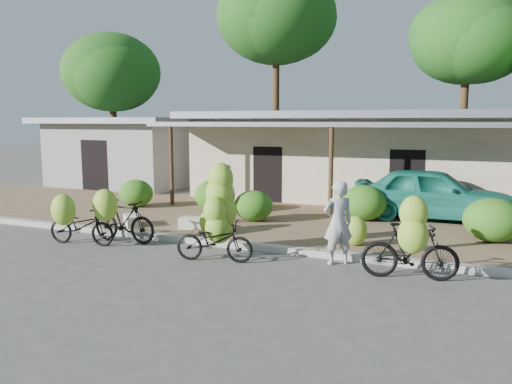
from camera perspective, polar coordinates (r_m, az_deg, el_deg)
ground at (r=9.76m, az=-0.68°, el=-9.79°), size 100.00×100.00×0.00m
sidewalk at (r=14.32m, az=7.34°, el=-3.81°), size 60.00×6.00×0.12m
curb at (r=11.53m, az=3.31°, el=-6.60°), size 60.00×0.25×0.15m
shop_main at (r=19.84m, az=12.04°, el=4.23°), size 13.00×8.50×3.35m
shop_grey at (r=24.47m, az=-14.21°, el=4.62°), size 7.00×6.00×3.15m
tree_back_left at (r=27.88m, az=-16.35°, el=13.15°), size 5.17×5.05×7.53m
tree_far_center at (r=26.90m, az=2.03°, el=19.59°), size 6.11×6.06×10.69m
tree_center_right at (r=25.41m, az=22.59°, el=15.94°), size 5.12×5.00×8.63m
hedge_0 at (r=17.37m, az=-13.55°, el=-0.13°), size 1.18×1.06×0.92m
hedge_1 at (r=16.02m, az=-4.72°, el=-0.41°), size 1.32×1.19×1.03m
hedge_2 at (r=14.46m, az=-0.29°, el=-1.58°), size 1.15×1.03×0.89m
hedge_3 at (r=14.89m, az=12.21°, el=-1.22°), size 1.32×1.19×1.03m
hedge_4 at (r=13.25m, az=25.42°, el=-2.90°), size 1.36×1.22×1.06m
bike_far_left at (r=12.81m, az=-19.62°, el=-3.37°), size 1.83×1.31×1.35m
bike_left at (r=12.73m, az=-15.25°, el=-2.85°), size 1.83×1.19×1.42m
bike_center at (r=10.97m, az=-4.42°, el=-3.29°), size 1.78×1.27×2.09m
bike_right at (r=9.81m, az=17.24°, el=-5.91°), size 1.87×1.26×1.70m
loose_banana_a at (r=12.87m, az=-5.42°, el=-3.44°), size 0.50×0.42×0.62m
loose_banana_b at (r=13.25m, az=-4.06°, el=-2.86°), size 0.58×0.49×0.73m
loose_banana_c at (r=11.86m, az=11.26°, el=-4.36°), size 0.56×0.48×0.70m
sack_near at (r=13.60m, az=-6.96°, el=-3.53°), size 0.92×0.58×0.30m
sack_far at (r=14.34m, az=-13.95°, el=-3.15°), size 0.80×0.79×0.28m
vendor at (r=10.61m, az=9.36°, el=-3.49°), size 0.77×0.73×1.77m
bystander at (r=14.36m, az=-3.68°, el=-0.07°), size 0.95×0.83×1.68m
teal_van at (r=15.53m, az=19.50°, el=-0.17°), size 4.58×1.96×1.54m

